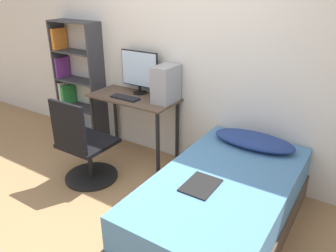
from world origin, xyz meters
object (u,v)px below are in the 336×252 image
(office_chair, at_px, (84,152))
(pc_tower, at_px, (166,84))
(keyboard, at_px, (125,98))
(bookshelf, at_px, (75,83))
(bed, at_px, (222,205))
(monitor, at_px, (139,71))

(office_chair, bearing_deg, pc_tower, 58.31)
(pc_tower, bearing_deg, keyboard, -158.83)
(keyboard, bearing_deg, pc_tower, 21.17)
(bookshelf, distance_m, office_chair, 1.38)
(bed, distance_m, monitor, 1.88)
(office_chair, relative_size, monitor, 1.85)
(monitor, relative_size, pc_tower, 1.27)
(office_chair, height_order, monitor, monitor)
(monitor, xyz_separation_m, keyboard, (-0.02, -0.26, -0.27))
(bookshelf, distance_m, pc_tower, 1.54)
(bookshelf, distance_m, monitor, 1.13)
(office_chair, bearing_deg, monitor, 85.32)
(office_chair, height_order, pc_tower, pc_tower)
(pc_tower, bearing_deg, office_chair, -121.69)
(office_chair, relative_size, pc_tower, 2.34)
(monitor, bearing_deg, pc_tower, -10.94)
(monitor, distance_m, keyboard, 0.37)
(bed, distance_m, pc_tower, 1.48)
(office_chair, xyz_separation_m, keyboard, (0.05, 0.64, 0.43))
(bookshelf, distance_m, bed, 2.74)
(monitor, height_order, pc_tower, monitor)
(monitor, bearing_deg, bed, -29.17)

